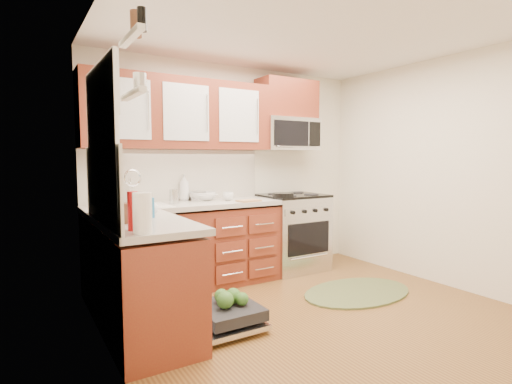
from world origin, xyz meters
TOP-DOWN VIEW (x-y plane):
  - floor at (0.00, 0.00)m, footprint 3.50×3.50m
  - ceiling at (0.00, 0.00)m, footprint 3.50×3.50m
  - wall_back at (0.00, 1.75)m, footprint 3.50×0.04m
  - wall_left at (-1.75, 0.00)m, footprint 0.04×3.50m
  - wall_right at (1.75, 0.00)m, footprint 0.04×3.50m
  - base_cabinet_back at (-0.73, 1.45)m, footprint 2.05×0.60m
  - base_cabinet_left at (-1.45, 0.52)m, footprint 0.60×1.25m
  - countertop_back at (-0.72, 1.44)m, footprint 2.07×0.64m
  - countertop_left at (-1.44, 0.53)m, footprint 0.64×1.27m
  - backsplash_back at (-0.73, 1.74)m, footprint 2.05×0.02m
  - backsplash_left at (-1.74, 0.52)m, footprint 0.02×1.25m
  - upper_cabinets at (-0.73, 1.57)m, footprint 2.05×0.35m
  - cabinet_over_mw at (0.68, 1.57)m, footprint 0.76×0.35m
  - range at (0.68, 1.43)m, footprint 0.76×0.64m
  - microwave at (0.68, 1.55)m, footprint 0.76×0.38m
  - sink at (-1.25, 1.42)m, footprint 0.62×0.50m
  - dishwasher at (-0.86, 0.30)m, footprint 0.70×0.60m
  - window at (-1.74, 0.50)m, footprint 0.03×1.05m
  - window_blind at (-1.71, 0.50)m, footprint 0.02×0.96m
  - shelf_upper at (-1.72, -0.35)m, footprint 0.04×0.40m
  - shelf_lower at (-1.72, -0.35)m, footprint 0.04×0.40m
  - rug at (0.72, 0.35)m, footprint 1.25×0.82m
  - skillet at (0.40, 1.25)m, footprint 0.25×0.25m
  - stock_pot at (-0.52, 1.60)m, footprint 0.19×0.19m
  - cutting_board at (-0.08, 1.22)m, footprint 0.27×0.19m
  - canister at (-0.86, 1.43)m, footprint 0.11×0.11m
  - paper_towel_roll at (-1.59, -0.02)m, footprint 0.14×0.14m
  - mustard_bottle at (-1.61, 0.73)m, footprint 0.08×0.08m
  - red_bottle at (-1.62, 0.11)m, footprint 0.07×0.07m
  - wooden_box at (-1.58, 0.45)m, footprint 0.17×0.15m
  - blue_carton at (-1.38, 0.61)m, footprint 0.11×0.07m
  - bowl_a at (-0.46, 1.60)m, footprint 0.33×0.33m
  - bowl_b at (-0.47, 1.60)m, footprint 0.38×0.38m
  - cup at (-0.23, 1.43)m, footprint 0.15×0.15m
  - soap_bottle_a at (-0.66, 1.68)m, footprint 0.14×0.14m
  - soap_bottle_b at (-1.62, 0.91)m, footprint 0.11×0.12m
  - soap_bottle_c at (-1.31, 0.76)m, footprint 0.16×0.16m

SIDE VIEW (x-z plane):
  - floor at x=0.00m, z-range 0.00..0.00m
  - rug at x=0.72m, z-range 0.00..0.02m
  - dishwasher at x=-0.86m, z-range 0.00..0.20m
  - base_cabinet_back at x=-0.73m, z-range 0.00..0.85m
  - base_cabinet_left at x=-1.45m, z-range 0.00..0.85m
  - range at x=0.68m, z-range 0.00..0.95m
  - sink at x=-1.25m, z-range 0.67..0.93m
  - countertop_back at x=-0.72m, z-range 0.88..0.93m
  - countertop_left at x=-1.44m, z-range 0.88..0.93m
  - cutting_board at x=-0.08m, z-range 0.93..0.94m
  - bowl_a at x=-0.46m, z-range 0.93..1.00m
  - bowl_b at x=-0.47m, z-range 0.93..1.02m
  - cup at x=-0.23m, z-range 0.93..1.02m
  - skillet at x=0.40m, z-range 0.95..1.00m
  - stock_pot at x=-0.52m, z-range 0.93..1.03m
  - wooden_box at x=-1.58m, z-range 0.93..1.07m
  - canister at x=-0.86m, z-range 0.93..1.08m
  - blue_carton at x=-1.38m, z-range 0.92..1.09m
  - soap_bottle_c at x=-1.31m, z-range 0.93..1.09m
  - soap_bottle_b at x=-1.62m, z-range 0.93..1.12m
  - mustard_bottle at x=-1.61m, z-range 0.93..1.16m
  - red_bottle at x=-1.62m, z-range 0.93..1.19m
  - paper_towel_roll at x=-1.59m, z-range 0.93..1.19m
  - soap_bottle_a at x=-0.66m, z-range 0.93..1.22m
  - backsplash_back at x=-0.73m, z-range 0.93..1.49m
  - backsplash_left at x=-1.74m, z-range 0.93..1.49m
  - wall_back at x=0.00m, z-range 0.00..2.50m
  - wall_left at x=-1.75m, z-range 0.00..2.50m
  - wall_right at x=1.75m, z-range 0.00..2.50m
  - window at x=-1.74m, z-range 1.02..2.08m
  - microwave at x=0.68m, z-range 1.50..1.90m
  - shelf_lower at x=-1.72m, z-range 1.74..1.76m
  - upper_cabinets at x=-0.73m, z-range 1.50..2.25m
  - window_blind at x=-1.71m, z-range 1.68..2.08m
  - shelf_upper at x=-1.72m, z-range 2.03..2.06m
  - cabinet_over_mw at x=0.68m, z-range 1.90..2.37m
  - ceiling at x=0.00m, z-range 2.50..2.50m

